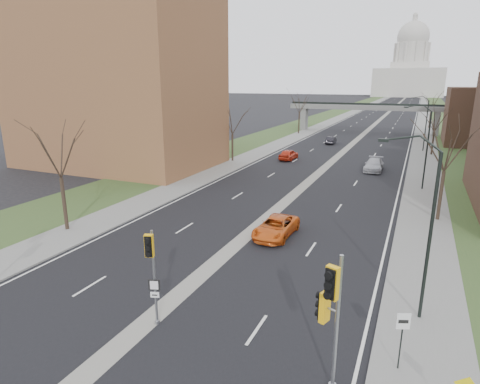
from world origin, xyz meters
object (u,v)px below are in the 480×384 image
Objects in this scene: speed_limit_sign at (402,331)px; car_left_near at (289,154)px; car_left_far at (331,140)px; car_right_near at (276,227)px; signal_pole_median at (152,262)px; signal_pole_right at (330,304)px; car_right_mid at (374,165)px.

car_left_near is at bearing 89.99° from speed_limit_sign.
car_right_near is at bearing 95.81° from car_left_far.
signal_pole_median is 60.21m from car_left_far.
signal_pole_median is 1.04× the size of car_left_near.
speed_limit_sign is (10.45, 1.45, -1.47)m from signal_pole_median.
signal_pole_right is at bearing -24.04° from signal_pole_median.
signal_pole_right reaches higher than speed_limit_sign.
car_right_near is (-6.64, 13.73, -2.83)m from signal_pole_right.
car_left_far is (-4.20, 60.01, -2.61)m from signal_pole_median.
car_right_near is at bearing -99.33° from car_right_mid.
car_right_mid is at bearing 82.82° from car_right_near.
signal_pole_median reaches higher than car_left_far.
car_right_mid is at bearing 114.09° from car_left_far.
speed_limit_sign is (2.42, 2.13, -1.72)m from signal_pole_right.
signal_pole_right is (8.03, -0.68, 0.26)m from signal_pole_median.
car_right_mid is at bearing 62.86° from signal_pole_median.
car_right_mid is (4.09, 26.27, 0.07)m from car_right_near.
signal_pole_right is 45.40m from car_left_near.
signal_pole_median is at bearing -98.42° from car_right_mid.
signal_pole_right is at bearing 100.42° from car_left_far.
signal_pole_median is at bearing -165.41° from signal_pole_right.
signal_pole_median is 0.87× the size of signal_pole_right.
car_right_near reaches higher than car_left_far.
car_left_near is 12.50m from car_right_mid.
speed_limit_sign is 14.77m from car_right_near.
signal_pole_right is 1.07× the size of car_right_near.
car_left_near reaches higher than car_left_far.
car_right_mid reaches higher than car_left_far.
car_left_near is (-14.73, 42.86, -2.76)m from signal_pole_right.
car_left_near is 18.01m from car_left_far.
car_left_near is (-17.15, 40.73, -1.04)m from speed_limit_sign.
car_left_near is 30.23m from car_right_near.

